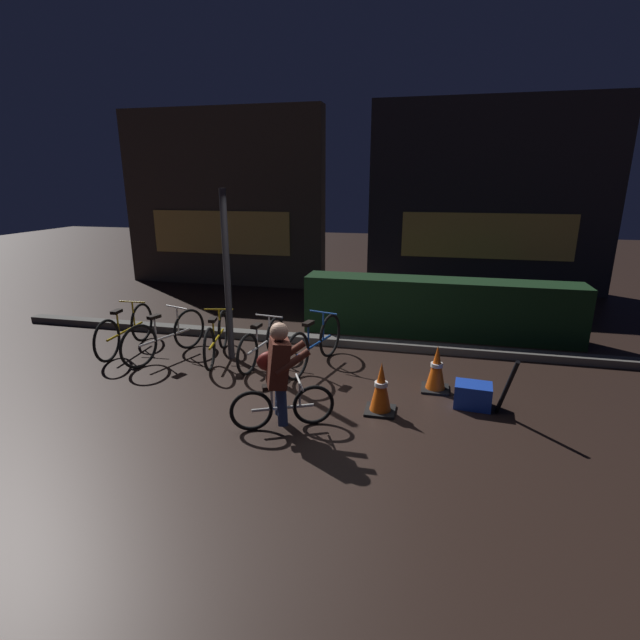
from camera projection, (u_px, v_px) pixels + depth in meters
ground_plane at (294, 399)px, 6.09m from camera, size 40.00×40.00×0.00m
sidewalk_curb at (330, 340)px, 8.13m from camera, size 12.00×0.24×0.12m
hedge_row at (439, 308)px, 8.45m from camera, size 4.80×0.70×1.03m
storefront_left at (223, 200)px, 12.36m from camera, size 5.39×0.54×4.46m
storefront_right at (489, 198)px, 11.54m from camera, size 5.81×0.54×4.60m
street_post at (227, 277)px, 7.15m from camera, size 0.10×0.10×2.60m
parked_bike_leftmost at (125, 330)px, 7.73m from camera, size 0.46×1.68×0.77m
parked_bike_left_mid at (165, 336)px, 7.43m from camera, size 0.59×1.61×0.77m
parked_bike_center_left at (217, 338)px, 7.40m from camera, size 0.48×1.58×0.74m
parked_bike_center_right at (262, 344)px, 7.18m from camera, size 0.46×1.52×0.70m
parked_bike_right_mid at (314, 344)px, 7.03m from camera, size 0.54×1.68×0.80m
traffic_cone_near at (381, 388)px, 5.67m from camera, size 0.36×0.36×0.64m
traffic_cone_far at (436, 369)px, 6.27m from camera, size 0.36×0.36×0.63m
blue_crate at (473, 395)px, 5.85m from camera, size 0.46×0.35×0.30m
cyclist at (279, 375)px, 5.24m from camera, size 1.09×0.57×1.25m
closed_umbrella at (507, 388)px, 5.47m from camera, size 0.17×0.39×0.80m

